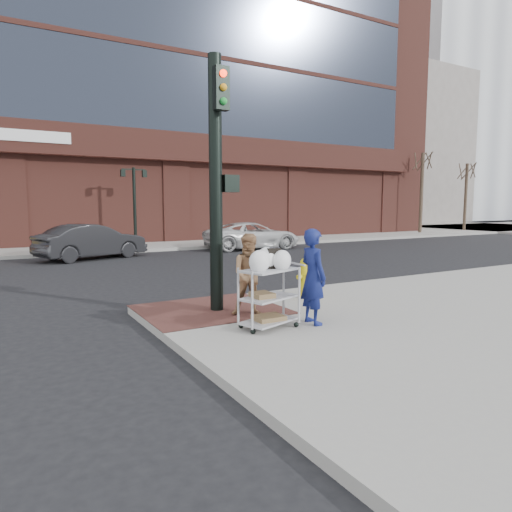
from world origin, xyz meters
TOP-DOWN VIEW (x-y plane):
  - ground at (0.00, 0.00)m, footprint 220.00×220.00m
  - sidewalk_far at (12.50, 32.00)m, footprint 65.00×36.00m
  - brick_curb_ramp at (-0.60, 0.90)m, footprint 2.80×2.40m
  - bank_building at (5.00, 31.00)m, footprint 42.00×26.00m
  - filler_block at (40.00, 38.00)m, footprint 14.00×20.00m
  - bare_tree_a at (24.00, 16.50)m, footprint 1.80×1.80m
  - bare_tree_b at (30.00, 17.00)m, footprint 1.80×1.80m
  - lamp_post at (2.00, 16.00)m, footprint 1.32×0.22m
  - traffic_signal_pole at (-0.48, 0.77)m, footprint 0.61×0.51m
  - woman_blue at (0.55, -1.02)m, footprint 0.44×0.64m
  - pedestrian_tan at (-0.10, 0.09)m, footprint 0.95×0.87m
  - sedan_dark at (-0.80, 12.48)m, footprint 4.74×2.94m
  - minivan_white at (7.17, 12.85)m, footprint 5.16×2.77m
  - utility_cart at (-0.29, -0.87)m, footprint 1.13×0.85m
  - fire_hydrant at (1.82, 0.97)m, footprint 0.43×0.30m

SIDE VIEW (x-z plane):
  - ground at x=0.00m, z-range 0.00..0.00m
  - sidewalk_far at x=12.50m, z-range 0.00..0.15m
  - brick_curb_ramp at x=-0.60m, z-range 0.15..0.16m
  - fire_hydrant at x=1.82m, z-range 0.16..1.07m
  - minivan_white at x=7.17m, z-range 0.00..1.38m
  - sedan_dark at x=-0.80m, z-range 0.00..1.48m
  - utility_cart at x=-0.29m, z-range 0.08..1.48m
  - pedestrian_tan at x=-0.10m, z-range 0.15..1.73m
  - woman_blue at x=0.55m, z-range 0.15..1.86m
  - lamp_post at x=2.00m, z-range 0.62..4.62m
  - traffic_signal_pole at x=-0.48m, z-range 0.33..5.33m
  - bare_tree_b at x=30.00m, z-range 2.44..9.14m
  - bare_tree_a at x=24.00m, z-range 2.67..9.87m
  - filler_block at x=40.00m, z-range 0.00..18.00m
  - bank_building at x=5.00m, z-range 0.15..28.15m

